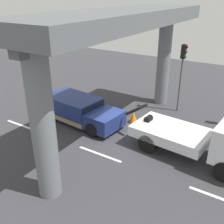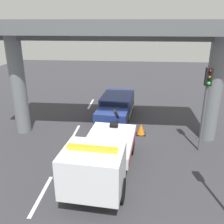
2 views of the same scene
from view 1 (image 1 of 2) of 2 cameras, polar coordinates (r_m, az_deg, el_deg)
The scene contains 9 objects.
ground_plane at distance 15.52m, azimuth 2.47°, elevation -5.09°, with size 60.00×40.00×0.10m, color #38383D.
lane_stripe_west at distance 17.46m, azimuth -19.08°, elevation -2.77°, with size 2.60×0.16×0.01m, color silver.
lane_stripe_mid at distance 13.75m, azimuth -2.67°, elevation -9.14°, with size 2.60×0.16×0.01m, color silver.
lane_stripe_east at distance 12.06m, azimuth 22.62°, elevation -16.99°, with size 2.60×0.16×0.01m, color silver.
tow_truck_white at distance 13.46m, azimuth 20.24°, elevation -5.63°, with size 7.33×2.89×2.46m.
towed_van_green at distance 16.80m, azimuth -7.01°, elevation 0.34°, with size 5.36×2.61×1.58m.
overpass_structure at distance 13.68m, azimuth 2.43°, elevation 16.65°, with size 3.60×13.66×6.87m.
traffic_light_near at distance 18.00m, azimuth 15.09°, elevation 10.03°, with size 0.39×0.32×4.62m.
traffic_cone_orange at distance 16.87m, azimuth 4.68°, elevation -1.11°, with size 0.59×0.59×0.70m.
Camera 1 is at (6.64, -11.73, 7.65)m, focal length 42.03 mm.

